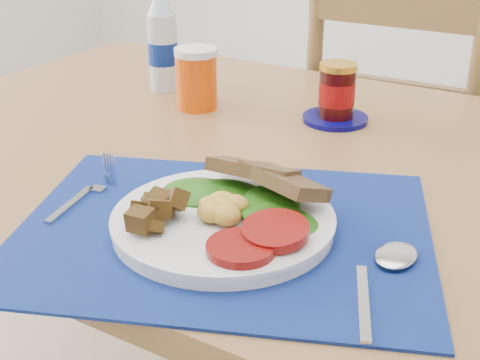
# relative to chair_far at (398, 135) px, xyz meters

# --- Properties ---
(table) EXTENTS (1.40, 0.90, 0.75)m
(table) POSITION_rel_chair_far_xyz_m (-0.01, -0.62, 0.09)
(table) COLOR brown
(table) RESTS_ON ground
(chair_far) EXTENTS (0.43, 0.41, 1.13)m
(chair_far) POSITION_rel_chair_far_xyz_m (0.00, 0.00, 0.00)
(chair_far) COLOR #53381E
(chair_far) RESTS_ON ground
(placemat) EXTENTS (0.61, 0.55, 0.00)m
(placemat) POSITION_rel_chair_far_xyz_m (0.06, -0.88, 0.18)
(placemat) COLOR #040932
(placemat) RESTS_ON table
(breakfast_plate) EXTENTS (0.27, 0.27, 0.07)m
(breakfast_plate) POSITION_rel_chair_far_xyz_m (0.06, -0.89, 0.20)
(breakfast_plate) COLOR silver
(breakfast_plate) RESTS_ON placemat
(fork) EXTENTS (0.03, 0.15, 0.00)m
(fork) POSITION_rel_chair_far_xyz_m (-0.14, -0.90, 0.18)
(fork) COLOR #B2B5BA
(fork) RESTS_ON placemat
(spoon) EXTENTS (0.06, 0.19, 0.01)m
(spoon) POSITION_rel_chair_far_xyz_m (0.27, -0.87, 0.18)
(spoon) COLOR #B2B5BA
(spoon) RESTS_ON placemat
(water_bottle) EXTENTS (0.06, 0.06, 0.20)m
(water_bottle) POSITION_rel_chair_far_xyz_m (-0.35, -0.45, 0.27)
(water_bottle) COLOR #ADBFCC
(water_bottle) RESTS_ON table
(juice_glass) EXTENTS (0.08, 0.08, 0.11)m
(juice_glass) POSITION_rel_chair_far_xyz_m (-0.23, -0.51, 0.23)
(juice_glass) COLOR #D44405
(juice_glass) RESTS_ON table
(jam_on_saucer) EXTENTS (0.12, 0.12, 0.10)m
(jam_on_saucer) POSITION_rel_chair_far_xyz_m (0.02, -0.45, 0.22)
(jam_on_saucer) COLOR #050555
(jam_on_saucer) RESTS_ON table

